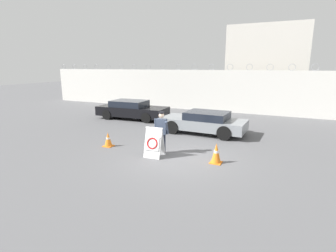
{
  "coord_description": "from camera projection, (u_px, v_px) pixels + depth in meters",
  "views": [
    {
      "loc": [
        3.68,
        -9.0,
        3.49
      ],
      "look_at": [
        -1.0,
        0.91,
        0.97
      ],
      "focal_mm": 28.0,
      "sensor_mm": 36.0,
      "label": 1
    }
  ],
  "objects": [
    {
      "name": "perimeter_wall",
      "position": [
        238.0,
        92.0,
        19.71
      ],
      "size": [
        36.0,
        0.3,
        3.64
      ],
      "color": "silver",
      "rests_on": "ground_plane"
    },
    {
      "name": "building_block",
      "position": [
        267.0,
        68.0,
        22.66
      ],
      "size": [
        6.21,
        5.14,
        6.71
      ],
      "color": "beige",
      "rests_on": "ground_plane"
    },
    {
      "name": "ground_plane",
      "position": [
        181.0,
        157.0,
        10.24
      ],
      "size": [
        90.0,
        90.0,
        0.0
      ],
      "primitive_type": "plane",
      "color": "#5B5B5E"
    },
    {
      "name": "barricade_sign",
      "position": [
        154.0,
        142.0,
        10.21
      ],
      "size": [
        0.72,
        0.73,
        1.18
      ],
      "rotation": [
        0.0,
        0.0,
        0.08
      ],
      "color": "white",
      "rests_on": "ground_plane"
    },
    {
      "name": "parked_car_rear_sedan",
      "position": [
        204.0,
        122.0,
        13.8
      ],
      "size": [
        4.48,
        2.02,
        1.16
      ],
      "rotation": [
        0.0,
        0.0,
        3.12
      ],
      "color": "black",
      "rests_on": "ground_plane"
    },
    {
      "name": "parked_car_front_coupe",
      "position": [
        132.0,
        110.0,
        17.6
      ],
      "size": [
        4.81,
        2.14,
        1.24
      ],
      "rotation": [
        0.0,
        0.0,
        0.06
      ],
      "color": "black",
      "rests_on": "ground_plane"
    },
    {
      "name": "traffic_cone_mid",
      "position": [
        108.0,
        139.0,
        11.58
      ],
      "size": [
        0.4,
        0.4,
        0.64
      ],
      "color": "orange",
      "rests_on": "ground_plane"
    },
    {
      "name": "security_guard",
      "position": [
        162.0,
        131.0,
        10.53
      ],
      "size": [
        0.64,
        0.37,
        1.71
      ],
      "rotation": [
        0.0,
        0.0,
        0.13
      ],
      "color": "#232838",
      "rests_on": "ground_plane"
    },
    {
      "name": "traffic_cone_near",
      "position": [
        216.0,
        153.0,
        9.57
      ],
      "size": [
        0.42,
        0.42,
        0.76
      ],
      "color": "orange",
      "rests_on": "ground_plane"
    }
  ]
}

